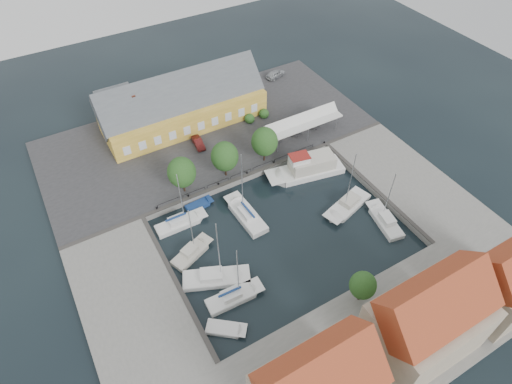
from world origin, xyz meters
TOP-DOWN VIEW (x-y plane):
  - ground at (0.00, 0.00)m, footprint 140.00×140.00m
  - north_quay at (0.00, 23.00)m, footprint 56.00×26.00m
  - west_quay at (-22.00, -2.00)m, footprint 12.00×24.00m
  - east_quay at (22.00, -2.00)m, footprint 12.00×24.00m
  - south_bank at (0.00, -21.00)m, footprint 56.00×14.00m
  - quay_edge_fittings at (0.02, 4.75)m, footprint 56.00×24.72m
  - warehouse at (-2.60, 28.36)m, footprint 28.56×14.00m
  - tent_canopy at (14.00, 14.50)m, footprint 14.00×4.00m
  - quay_trees at (-2.00, 12.00)m, footprint 18.20×4.20m
  - car_silver at (19.98, 32.73)m, footprint 4.70×2.74m
  - car_red at (-2.73, 20.72)m, footprint 1.66×3.91m
  - center_sailboat at (-3.07, 3.52)m, footprint 2.95×8.86m
  - trawler at (10.00, 6.76)m, footprint 13.12×6.10m
  - east_boat_b at (10.99, -2.26)m, footprint 8.87×4.98m
  - east_boat_c at (13.73, -7.30)m, footprint 3.73×7.72m
  - west_boat_a at (-11.98, 6.98)m, footprint 7.69×2.27m
  - west_boat_b at (-12.68, 1.38)m, footprint 6.63×4.40m
  - west_boat_c at (-11.74, -3.71)m, footprint 8.99×5.95m
  - west_boat_d at (-10.90, -7.36)m, footprint 7.57×2.55m
  - launch_sw at (-13.65, -10.52)m, footprint 4.87×4.39m
  - launch_nw at (-8.12, 8.99)m, footprint 4.33×1.97m
  - townhouses at (1.93, -23.24)m, footprint 36.30×8.50m

SIDE VIEW (x-z plane):
  - ground at x=0.00m, z-range 0.00..0.00m
  - launch_nw at x=-8.12m, z-range -0.35..0.53m
  - launch_sw at x=-13.65m, z-range -0.40..0.58m
  - east_boat_c at x=13.73m, z-range -4.59..5.11m
  - west_boat_b at x=-12.68m, z-range -4.23..4.75m
  - east_boat_b at x=10.99m, z-range -5.55..6.07m
  - west_boat_c at x=-11.74m, z-range -5.59..6.11m
  - west_boat_d at x=-10.90m, z-range -4.79..5.34m
  - west_boat_a at x=-11.98m, z-range -4.85..5.40m
  - center_sailboat at x=-3.07m, z-range -5.65..6.38m
  - north_quay at x=0.00m, z-range 0.00..1.00m
  - west_quay at x=-22.00m, z-range 0.00..1.00m
  - east_quay at x=22.00m, z-range 0.00..1.00m
  - south_bank at x=0.00m, z-range 0.00..1.00m
  - trawler at x=10.00m, z-range -1.48..3.52m
  - quay_edge_fittings at x=0.02m, z-range 0.86..1.26m
  - car_red at x=-2.73m, z-range 1.00..2.25m
  - car_silver at x=19.98m, z-range 1.00..2.50m
  - tent_canopy at x=14.00m, z-range 2.27..5.10m
  - warehouse at x=-2.60m, z-range -0.35..9.20m
  - quay_trees at x=-2.00m, z-range 1.73..8.03m
  - townhouses at x=1.93m, z-range -0.18..11.82m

